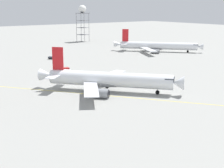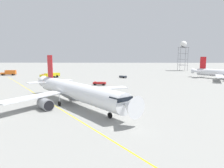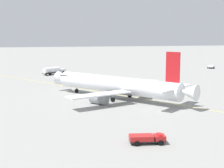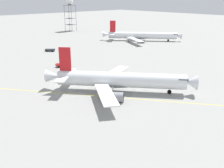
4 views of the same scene
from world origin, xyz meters
name	(u,v)px [view 4 (image 4 of 4)]	position (x,y,z in m)	size (l,w,h in m)	color
ground_plane	(106,90)	(0.00, 0.00, 0.00)	(600.00, 600.00, 0.00)	gray
airliner_main	(119,80)	(1.90, -2.87, 3.16)	(29.56, 32.89, 11.74)	white
airliner_secondary	(141,36)	(68.49, 47.53, 2.85)	(31.95, 36.00, 11.09)	white
ops_pickup_truck	(63,64)	(4.89, 29.50, 0.81)	(5.27, 2.64, 1.41)	#232326
baggage_truck_truck	(50,50)	(14.94, 56.39, 0.72)	(4.12, 4.45, 1.22)	#232326
radar_tower	(70,4)	(63.43, 111.19, 18.77)	(6.64, 6.64, 23.09)	slate
taxiway_centreline	(126,98)	(-0.06, -7.43, 0.00)	(97.20, 134.69, 0.01)	yellow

